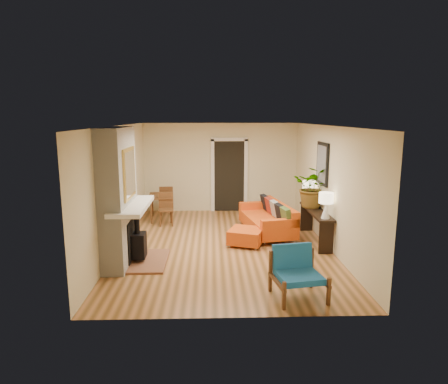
{
  "coord_description": "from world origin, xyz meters",
  "views": [
    {
      "loc": [
        -0.27,
        -8.44,
        2.81
      ],
      "look_at": [
        0.0,
        0.2,
        1.15
      ],
      "focal_mm": 32.0,
      "sensor_mm": 36.0,
      "label": 1
    }
  ],
  "objects": [
    {
      "name": "blue_chair",
      "position": [
        1.05,
        -2.54,
        0.43
      ],
      "size": [
        0.87,
        0.85,
        0.79
      ],
      "color": "brown",
      "rests_on": "ground"
    },
    {
      "name": "ottoman",
      "position": [
        0.48,
        -0.02,
        0.21
      ],
      "size": [
        0.9,
        0.9,
        0.36
      ],
      "color": "silver",
      "rests_on": "ground"
    },
    {
      "name": "sofa",
      "position": [
        1.13,
        0.89,
        0.35
      ],
      "size": [
        1.22,
        2.14,
        0.79
      ],
      "color": "silver",
      "rests_on": "ground"
    },
    {
      "name": "fireplace",
      "position": [
        -2.0,
        -1.0,
        1.24
      ],
      "size": [
        1.09,
        1.68,
        2.6
      ],
      "color": "white",
      "rests_on": "ground"
    },
    {
      "name": "console_table",
      "position": [
        2.07,
        0.19,
        0.58
      ],
      "size": [
        0.34,
        1.85,
        0.72
      ],
      "color": "black",
      "rests_on": "ground"
    },
    {
      "name": "dining_table",
      "position": [
        -1.58,
        2.23,
        0.55
      ],
      "size": [
        0.77,
        1.59,
        0.84
      ],
      "color": "brown",
      "rests_on": "ground"
    },
    {
      "name": "houseplant",
      "position": [
        2.06,
        0.47,
        1.21
      ],
      "size": [
        1.08,
        1.02,
        0.96
      ],
      "primitive_type": "imported",
      "rotation": [
        0.0,
        0.0,
        -0.38
      ],
      "color": "#1E5919",
      "rests_on": "console_table"
    },
    {
      "name": "lamp_far",
      "position": [
        2.07,
        0.94,
        1.06
      ],
      "size": [
        0.3,
        0.3,
        0.54
      ],
      "color": "white",
      "rests_on": "console_table"
    },
    {
      "name": "lamp_near",
      "position": [
        2.07,
        -0.53,
        1.06
      ],
      "size": [
        0.3,
        0.3,
        0.54
      ],
      "color": "white",
      "rests_on": "console_table"
    },
    {
      "name": "room_shell",
      "position": [
        0.6,
        2.63,
        1.24
      ],
      "size": [
        6.5,
        6.5,
        6.5
      ],
      "color": "#C07E49",
      "rests_on": "ground"
    }
  ]
}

